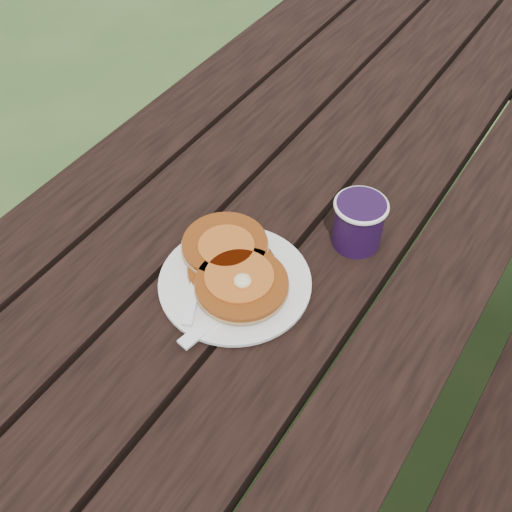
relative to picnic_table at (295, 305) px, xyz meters
The scene contains 7 objects.
ground 0.37m from the picnic_table, ahead, with size 60.00×60.00×0.00m, color #2E4D21.
picnic_table is the anchor object (origin of this frame).
plate 0.48m from the picnic_table, 81.93° to the right, with size 0.23×0.23×0.01m, color white.
pancake_stack 0.49m from the picnic_table, 83.95° to the right, with size 0.20×0.19×0.04m.
knife 0.52m from the picnic_table, 79.48° to the right, with size 0.02×0.18×0.01m, color white.
fork 0.52m from the picnic_table, 88.94° to the right, with size 0.03×0.16×0.01m, color white, non-canonical shape.
coffee_cup 0.47m from the picnic_table, 31.60° to the right, with size 0.09×0.09×0.09m.
Camera 1 is at (0.41, -0.77, 1.52)m, focal length 45.00 mm.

